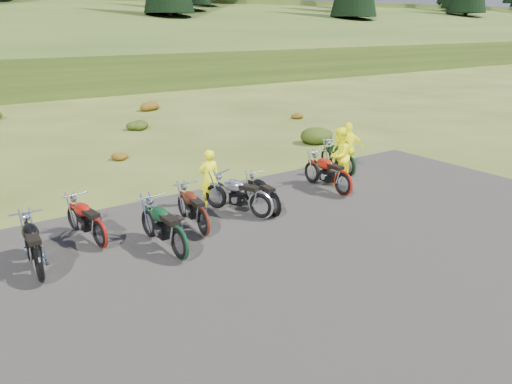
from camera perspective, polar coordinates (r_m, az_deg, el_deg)
ground at (r=13.04m, az=0.16°, el=-4.72°), size 300.00×300.00×0.00m
gravel_pad at (r=11.61m, az=5.84°, el=-7.93°), size 20.00×12.00×0.04m
shrub_4 at (r=20.69m, az=-15.50°, el=4.15°), size 0.77×0.77×0.45m
shrub_5 at (r=26.51m, az=-13.50°, el=7.58°), size 1.03×1.03×0.61m
shrub_6 at (r=32.42m, az=-12.20°, el=9.76°), size 1.30×1.30×0.77m
shrub_7 at (r=23.19m, az=7.09°, el=6.80°), size 1.56×1.56×0.92m
shrub_8 at (r=29.05m, az=4.44°, el=8.81°), size 0.77×0.77×0.45m
motorcycle_0 at (r=11.60m, az=-23.28°, el=-9.53°), size 0.91×2.31×1.18m
motorcycle_1 at (r=12.74m, az=-17.26°, el=-6.23°), size 1.02×2.20×1.11m
motorcycle_2 at (r=11.74m, az=-8.66°, el=-7.75°), size 0.88×2.36×1.22m
motorcycle_3 at (r=13.91m, az=0.55°, el=-3.19°), size 1.63×2.40×1.20m
motorcycle_4 at (r=12.91m, az=-5.98°, el=-5.08°), size 0.92×2.19×1.12m
motorcycle_5 at (r=14.08m, az=2.05°, el=-2.92°), size 0.80×2.04×1.05m
motorcycle_6 at (r=15.98m, az=9.86°, el=-0.53°), size 0.83×2.33×1.21m
motorcycle_7 at (r=18.07m, az=10.51°, el=1.70°), size 1.06×2.24×1.13m
person_middle at (r=14.70m, az=-5.38°, el=1.48°), size 0.67×0.49×1.71m
person_right_a at (r=16.92m, az=9.47°, el=3.99°), size 1.16×1.06×1.93m
person_right_b at (r=18.00m, az=10.47°, el=4.76°), size 1.20×0.92×1.89m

